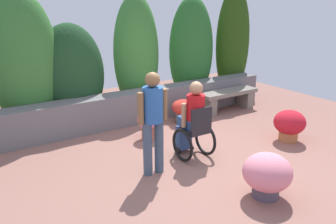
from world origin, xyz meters
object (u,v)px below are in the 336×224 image
person_standing_companion (153,117)px  flower_pot_small_foreground (267,174)px  flower_pot_purple_near (149,123)px  flower_pot_terracotta_by_wall (183,110)px  stone_bench (228,97)px  person_in_wheelchair (193,122)px  flower_pot_red_accent (289,124)px

person_standing_companion → flower_pot_small_foreground: bearing=-51.3°
flower_pot_purple_near → flower_pot_terracotta_by_wall: bearing=19.1°
stone_bench → flower_pot_small_foreground: bearing=-122.3°
person_in_wheelchair → person_standing_companion: 0.92m
stone_bench → flower_pot_purple_near: (-2.50, -0.54, -0.00)m
stone_bench → flower_pot_purple_near: size_ratio=2.78×
flower_pot_red_accent → flower_pot_purple_near: bearing=145.1°
stone_bench → flower_pot_small_foreground: size_ratio=2.32×
person_in_wheelchair → flower_pot_small_foreground: size_ratio=2.01×
person_standing_companion → flower_pot_small_foreground: person_standing_companion is taller
stone_bench → flower_pot_red_accent: 2.09m
stone_bench → flower_pot_terracotta_by_wall: bearing=-171.4°
flower_pot_purple_near → flower_pot_red_accent: 2.67m
flower_pot_purple_near → flower_pot_red_accent: flower_pot_red_accent is taller
person_standing_companion → flower_pot_small_foreground: (0.94, -1.41, -0.58)m
person_standing_companion → flower_pot_purple_near: 1.53m
flower_pot_purple_near → flower_pot_red_accent: bearing=-34.9°
flower_pot_purple_near → flower_pot_red_accent: size_ratio=0.92×
stone_bench → flower_pot_red_accent: (-0.31, -2.06, -0.00)m
stone_bench → person_standing_companion: person_standing_companion is taller
person_in_wheelchair → flower_pot_terracotta_by_wall: 1.75m
person_standing_companion → flower_pot_red_accent: 2.90m
flower_pot_terracotta_by_wall → flower_pot_small_foreground: 3.14m
stone_bench → flower_pot_purple_near: bearing=-165.8°
stone_bench → flower_pot_terracotta_by_wall: (-1.42, -0.16, -0.03)m
flower_pot_red_accent → person_standing_companion: bearing=174.5°
flower_pot_red_accent → flower_pot_small_foreground: size_ratio=0.90×
stone_bench → flower_pot_purple_near: flower_pot_purple_near is taller
flower_pot_purple_near → flower_pot_small_foreground: bearing=-83.5°
person_in_wheelchair → person_standing_companion: size_ratio=0.84×
flower_pot_red_accent → flower_pot_small_foreground: flower_pot_small_foreground is taller
person_in_wheelchair → flower_pot_small_foreground: person_in_wheelchair is taller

